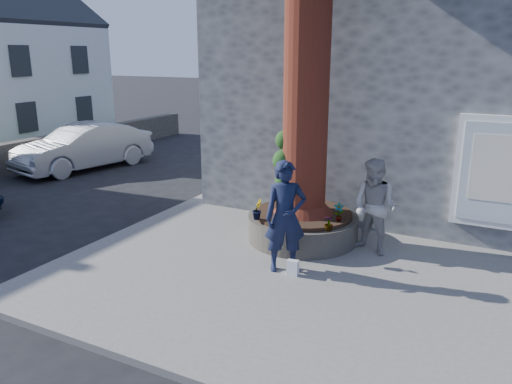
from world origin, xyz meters
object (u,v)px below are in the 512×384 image
at_px(planter, 303,226).
at_px(car_silver, 84,147).
at_px(man, 285,217).
at_px(woman, 374,207).

bearing_deg(planter, car_silver, 161.50).
height_order(man, car_silver, man).
xyz_separation_m(man, car_silver, (-9.68, 4.73, -0.35)).
distance_m(man, car_silver, 10.78).
relative_size(planter, car_silver, 0.48).
xyz_separation_m(planter, car_silver, (-9.40, 3.14, 0.37)).
relative_size(woman, car_silver, 0.40).
bearing_deg(man, car_silver, 121.76).
height_order(planter, man, man).
bearing_deg(man, planter, 68.11).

